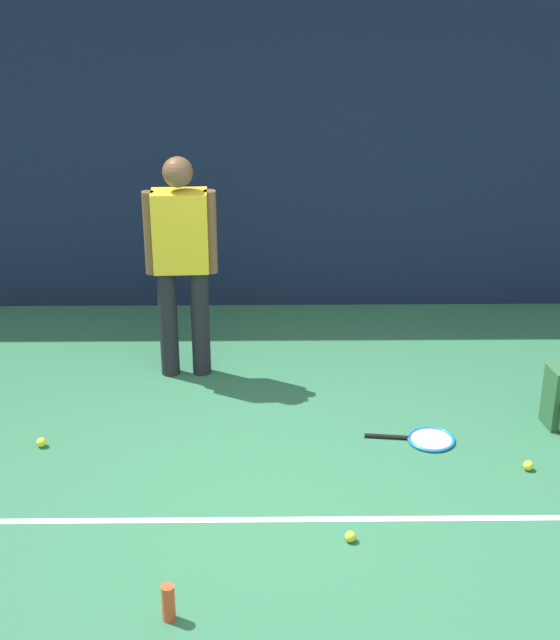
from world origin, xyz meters
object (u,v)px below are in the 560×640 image
(water_bottle, at_px, (168,603))
(tennis_ball_mid_court, at_px, (41,442))
(tennis_racket, at_px, (427,439))
(tennis_ball_far_left, at_px, (528,466))
(tennis_player, at_px, (181,255))
(tennis_ball_near_player, at_px, (350,537))

(water_bottle, bearing_deg, tennis_ball_mid_court, 121.20)
(tennis_racket, height_order, tennis_ball_mid_court, tennis_ball_mid_court)
(tennis_racket, bearing_deg, tennis_ball_far_left, -24.66)
(tennis_player, xyz_separation_m, tennis_ball_far_left, (2.30, -1.39, -0.93))
(tennis_ball_near_player, bearing_deg, tennis_ball_far_left, 31.15)
(tennis_player, bearing_deg, tennis_ball_mid_court, -132.17)
(tennis_player, xyz_separation_m, tennis_ball_near_player, (1.10, -2.11, -0.93))
(tennis_player, xyz_separation_m, tennis_ball_mid_court, (-0.89, -1.07, -0.93))
(water_bottle, bearing_deg, tennis_ball_near_player, 32.72)
(tennis_ball_mid_court, height_order, tennis_ball_far_left, same)
(tennis_racket, xyz_separation_m, tennis_ball_mid_court, (-2.59, -0.05, 0.02))
(water_bottle, bearing_deg, tennis_ball_far_left, 31.86)
(tennis_ball_near_player, bearing_deg, tennis_player, 117.55)
(tennis_ball_mid_court, bearing_deg, tennis_racket, 1.06)
(tennis_racket, xyz_separation_m, tennis_ball_far_left, (0.60, -0.37, 0.02))
(tennis_ball_near_player, height_order, water_bottle, water_bottle)
(tennis_ball_near_player, xyz_separation_m, tennis_ball_mid_court, (-1.99, 1.04, 0.00))
(tennis_ball_near_player, relative_size, water_bottle, 0.32)
(tennis_player, bearing_deg, tennis_ball_near_player, -64.91)
(tennis_ball_near_player, bearing_deg, water_bottle, -147.28)
(tennis_ball_far_left, height_order, water_bottle, water_bottle)
(tennis_ball_mid_court, relative_size, tennis_ball_far_left, 1.00)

